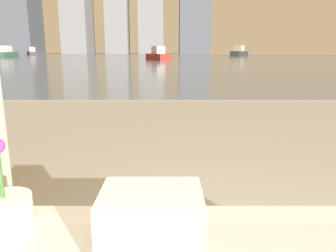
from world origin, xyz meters
The scene contains 7 objects.
potted_orchid centered at (-0.57, 0.94, 0.60)m, with size 0.16×0.16×0.33m.
towel_stack centered at (-0.13, 0.81, 0.62)m, with size 0.25×0.19×0.16m.
harbor_water centered at (0.00, 62.00, 0.01)m, with size 180.00×110.00×0.01m.
harbor_boat_1 centered at (13.86, 65.59, 0.73)m, with size 4.39×5.62×2.04m.
harbor_boat_3 centered at (-25.27, 52.19, 0.64)m, with size 1.74×4.80×1.79m.
harbor_boat_4 centered at (-31.57, 77.58, 0.66)m, with size 3.90×5.15×1.86m.
harbor_boat_5 centered at (-1.17, 37.22, 0.55)m, with size 3.01×4.26×1.52m.
Camera 1 is at (-0.09, 0.06, 1.03)m, focal length 35.00 mm.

